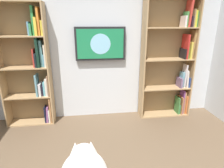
{
  "coord_description": "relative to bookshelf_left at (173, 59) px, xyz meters",
  "views": [
    {
      "loc": [
        0.2,
        1.16,
        1.72
      ],
      "look_at": [
        -0.08,
        -1.01,
        1.0
      ],
      "focal_mm": 30.33,
      "sensor_mm": 36.0,
      "label": 1
    }
  ],
  "objects": [
    {
      "name": "wall_back",
      "position": [
        1.34,
        -0.16,
        0.27
      ],
      "size": [
        4.52,
        0.06,
        2.7
      ],
      "primitive_type": "cube",
      "color": "silver",
      "rests_on": "ground"
    },
    {
      "name": "bookshelf_left",
      "position": [
        0.0,
        0.0,
        0.0
      ],
      "size": [
        0.94,
        0.28,
        2.18
      ],
      "color": "tan",
      "rests_on": "ground"
    },
    {
      "name": "bookshelf_right",
      "position": [
        2.47,
        0.0,
        -0.08
      ],
      "size": [
        0.79,
        0.28,
        2.02
      ],
      "color": "tan",
      "rests_on": "ground"
    },
    {
      "name": "wall_mounted_tv",
      "position": [
        1.31,
        -0.08,
        0.29
      ],
      "size": [
        0.86,
        0.07,
        0.57
      ],
      "color": "black"
    }
  ]
}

